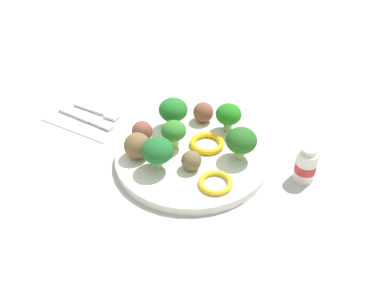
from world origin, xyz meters
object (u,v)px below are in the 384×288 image
at_px(meatball_front_right, 191,161).
at_px(meatball_mid_left, 203,112).
at_px(broccoli_floret_mid_left, 241,141).
at_px(broccoli_floret_front_left, 174,131).
at_px(pepper_ring_far_rim, 207,143).
at_px(broccoli_floret_center, 228,115).
at_px(meatball_mid_right, 137,146).
at_px(plate, 192,156).
at_px(pepper_ring_back_left, 215,183).
at_px(meatball_back_left, 142,131).
at_px(fork, 99,111).
at_px(broccoli_floret_back_left, 158,151).
at_px(napkin, 90,116).
at_px(yogurt_bottle, 306,165).
at_px(knife, 87,119).
at_px(broccoli_floret_far_rim, 173,110).

distance_m(meatball_front_right, meatball_mid_left, 0.15).
relative_size(meatball_front_right, meatball_mid_left, 0.87).
xyz_separation_m(broccoli_floret_mid_left, broccoli_floret_front_left, (-0.12, -0.03, -0.00)).
bearing_deg(pepper_ring_far_rim, meatball_front_right, -84.51).
distance_m(broccoli_floret_center, meatball_mid_right, 0.19).
xyz_separation_m(broccoli_floret_center, meatball_mid_right, (-0.11, -0.15, -0.01)).
relative_size(plate, pepper_ring_back_left, 4.86).
xyz_separation_m(plate, broccoli_floret_center, (0.03, 0.10, 0.04)).
xyz_separation_m(meatball_back_left, meatball_mid_left, (0.07, 0.11, 0.00)).
bearing_deg(pepper_ring_far_rim, broccoli_floret_front_left, -148.95).
height_order(plate, broccoli_floret_center, broccoli_floret_center).
distance_m(meatball_mid_left, fork, 0.23).
bearing_deg(broccoli_floret_center, meatball_front_right, -92.40).
xyz_separation_m(plate, broccoli_floret_back_left, (-0.03, -0.07, 0.05)).
distance_m(meatball_front_right, napkin, 0.29).
xyz_separation_m(broccoli_floret_mid_left, meatball_mid_left, (-0.11, 0.07, -0.02)).
bearing_deg(yogurt_bottle, pepper_ring_back_left, -138.30).
bearing_deg(plate, broccoli_floret_front_left, 177.62).
bearing_deg(meatball_back_left, broccoli_floret_front_left, 11.55).
bearing_deg(meatball_mid_right, knife, 162.42).
bearing_deg(meatball_mid_right, broccoli_floret_front_left, 54.25).
relative_size(knife, yogurt_bottle, 2.21).
distance_m(broccoli_floret_far_rim, broccoli_floret_center, 0.11).
xyz_separation_m(broccoli_floret_front_left, pepper_ring_back_left, (0.11, -0.06, -0.03)).
height_order(broccoli_floret_far_rim, pepper_ring_back_left, broccoli_floret_far_rim).
bearing_deg(broccoli_floret_back_left, meatball_mid_left, 90.90).
bearing_deg(meatball_mid_left, knife, -154.75).
xyz_separation_m(meatball_mid_right, pepper_ring_far_rim, (0.09, 0.09, -0.02)).
xyz_separation_m(broccoli_floret_far_rim, meatball_mid_left, (0.04, 0.05, -0.02)).
height_order(meatball_mid_right, pepper_ring_back_left, meatball_mid_right).
xyz_separation_m(meatball_mid_right, yogurt_bottle, (0.27, 0.11, -0.01)).
bearing_deg(broccoli_floret_front_left, pepper_ring_far_rim, 31.05).
relative_size(broccoli_floret_mid_left, meatball_mid_left, 1.50).
relative_size(meatball_mid_left, fork, 0.34).
height_order(broccoli_floret_back_left, broccoli_floret_front_left, broccoli_floret_back_left).
height_order(broccoli_floret_front_left, knife, broccoli_floret_front_left).
relative_size(meatball_mid_right, pepper_ring_far_rim, 0.73).
relative_size(broccoli_floret_far_rim, fork, 0.52).
xyz_separation_m(broccoli_floret_back_left, broccoli_floret_mid_left, (0.11, 0.10, -0.00)).
bearing_deg(pepper_ring_back_left, broccoli_floret_back_left, -173.81).
xyz_separation_m(plate, meatball_back_left, (-0.10, -0.01, 0.03)).
relative_size(meatball_mid_left, napkin, 0.24).
relative_size(meatball_mid_right, pepper_ring_back_left, 0.83).
bearing_deg(broccoli_floret_front_left, pepper_ring_back_left, -26.35).
bearing_deg(knife, plate, 0.41).
relative_size(broccoli_floret_mid_left, knife, 0.42).
xyz_separation_m(broccoli_floret_far_rim, pepper_ring_back_left, (0.15, -0.11, -0.04)).
height_order(broccoli_floret_back_left, meatball_mid_right, broccoli_floret_back_left).
distance_m(broccoli_floret_front_left, broccoli_floret_center, 0.11).
height_order(broccoli_floret_mid_left, broccoli_floret_front_left, broccoli_floret_mid_left).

